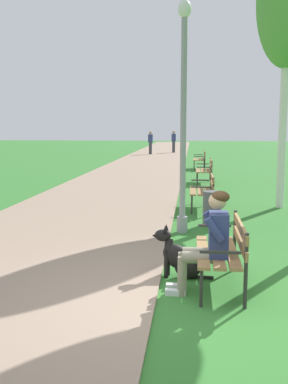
# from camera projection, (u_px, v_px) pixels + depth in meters

# --- Properties ---
(ground_plane) EXTENTS (120.00, 120.00, 0.00)m
(ground_plane) POSITION_uv_depth(u_px,v_px,m) (166.00, 305.00, 5.22)
(ground_plane) COLOR #33752D
(paved_path) EXTENTS (4.04, 60.00, 0.04)m
(paved_path) POSITION_uv_depth(u_px,v_px,m) (154.00, 158.00, 29.08)
(paved_path) COLOR gray
(paved_path) RESTS_ON ground
(park_bench_near) EXTENTS (0.55, 1.50, 0.85)m
(park_bench_near) POSITION_uv_depth(u_px,v_px,m) (225.00, 247.00, 5.75)
(park_bench_near) COLOR olive
(park_bench_near) RESTS_ON ground
(park_bench_mid) EXTENTS (0.55, 1.50, 0.85)m
(park_bench_mid) POSITION_uv_depth(u_px,v_px,m) (204.00, 188.00, 11.19)
(park_bench_mid) COLOR olive
(park_bench_mid) RESTS_ON ground
(park_bench_far) EXTENTS (0.55, 1.50, 0.85)m
(park_bench_far) POSITION_uv_depth(u_px,v_px,m) (206.00, 169.00, 16.31)
(park_bench_far) COLOR olive
(park_bench_far) RESTS_ON ground
(park_bench_furthest) EXTENTS (0.55, 1.50, 0.85)m
(park_bench_furthest) POSITION_uv_depth(u_px,v_px,m) (201.00, 158.00, 21.78)
(park_bench_furthest) COLOR olive
(park_bench_furthest) RESTS_ON ground
(person_seated_on_near_bench) EXTENTS (0.74, 0.49, 1.25)m
(person_seated_on_near_bench) POSITION_uv_depth(u_px,v_px,m) (209.00, 238.00, 5.49)
(person_seated_on_near_bench) COLOR gray
(person_seated_on_near_bench) RESTS_ON ground
(dog_black) EXTENTS (0.83, 0.32, 0.71)m
(dog_black) POSITION_uv_depth(u_px,v_px,m) (180.00, 258.00, 6.14)
(dog_black) COLOR black
(dog_black) RESTS_ON ground
(lamp_post_near) EXTENTS (0.24, 0.24, 4.22)m
(lamp_post_near) POSITION_uv_depth(u_px,v_px,m) (183.00, 116.00, 8.52)
(lamp_post_near) COLOR gray
(lamp_post_near) RESTS_ON ground
(birch_tree_third) EXTENTS (1.46, 1.53, 6.45)m
(birch_tree_third) POSITION_uv_depth(u_px,v_px,m) (288.00, 3.00, 10.84)
(birch_tree_third) COLOR silver
(birch_tree_third) RESTS_ON ground
(litter_bin) EXTENTS (0.36, 0.36, 0.70)m
(litter_bin) POSITION_uv_depth(u_px,v_px,m) (212.00, 208.00, 9.36)
(litter_bin) COLOR #515156
(litter_bin) RESTS_ON ground
(pedestrian_distant) EXTENTS (0.32, 0.22, 1.65)m
(pedestrian_distant) POSITION_uv_depth(u_px,v_px,m) (150.00, 143.00, 32.74)
(pedestrian_distant) COLOR #383842
(pedestrian_distant) RESTS_ON ground
(pedestrian_further_distant) EXTENTS (0.32, 0.22, 1.65)m
(pedestrian_further_distant) POSITION_uv_depth(u_px,v_px,m) (174.00, 142.00, 34.90)
(pedestrian_further_distant) COLOR #383842
(pedestrian_further_distant) RESTS_ON ground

